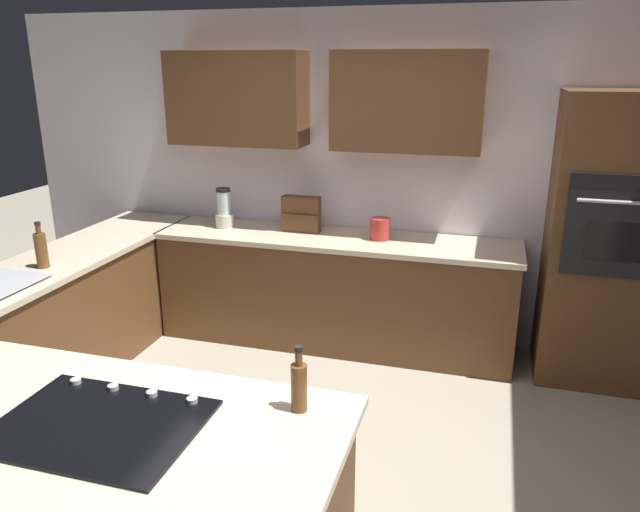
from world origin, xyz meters
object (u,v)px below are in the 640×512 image
(cooktop, at_px, (99,424))
(wall_oven, at_px, (608,242))
(blender, at_px, (224,211))
(kettle, at_px, (380,229))
(spice_rack, at_px, (301,214))
(dish_soap_bottle, at_px, (41,249))
(second_bottle, at_px, (299,385))

(cooktop, bearing_deg, wall_oven, -128.13)
(wall_oven, xyz_separation_m, blender, (2.90, -0.04, 0.02))
(wall_oven, relative_size, kettle, 12.14)
(spice_rack, height_order, dish_soap_bottle, dish_soap_bottle)
(kettle, bearing_deg, wall_oven, 178.69)
(blender, relative_size, second_bottle, 1.19)
(kettle, height_order, second_bottle, second_bottle)
(cooktop, bearing_deg, spice_rack, -87.82)
(kettle, xyz_separation_m, dish_soap_bottle, (2.02, 1.28, 0.04))
(blender, relative_size, kettle, 1.95)
(blender, distance_m, second_bottle, 2.85)
(spice_rack, relative_size, second_bottle, 1.12)
(wall_oven, xyz_separation_m, second_bottle, (1.46, 2.42, -0.01))
(second_bottle, bearing_deg, blender, -59.51)
(cooktop, xyz_separation_m, kettle, (-0.54, -2.77, 0.08))
(wall_oven, height_order, kettle, wall_oven)
(cooktop, relative_size, second_bottle, 2.77)
(wall_oven, relative_size, cooktop, 2.67)
(wall_oven, bearing_deg, dish_soap_bottle, 19.02)
(kettle, bearing_deg, dish_soap_bottle, 32.45)
(spice_rack, bearing_deg, blender, 4.19)
(cooktop, height_order, dish_soap_bottle, dish_soap_bottle)
(blender, height_order, second_bottle, blender)
(blender, height_order, dish_soap_bottle, blender)
(dish_soap_bottle, xyz_separation_m, second_bottle, (-2.16, 1.17, -0.02))
(wall_oven, distance_m, second_bottle, 2.82)
(spice_rack, bearing_deg, cooktop, 92.18)
(cooktop, relative_size, kettle, 4.54)
(second_bottle, bearing_deg, kettle, -86.62)
(blender, xyz_separation_m, spice_rack, (-0.65, -0.05, 0.00))
(wall_oven, distance_m, kettle, 1.60)
(cooktop, distance_m, blender, 2.87)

